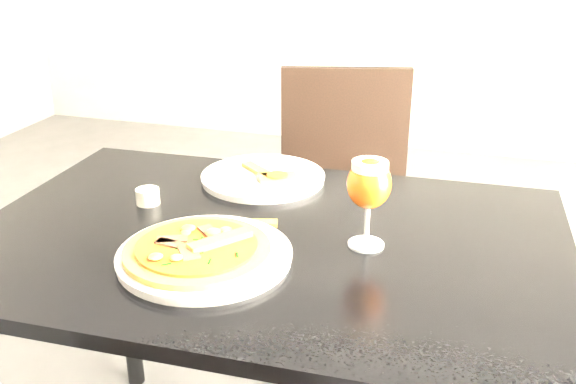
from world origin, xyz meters
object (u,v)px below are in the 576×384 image
(beer_glass, at_px, (369,184))
(chair_far, at_px, (344,207))
(dining_table, at_px, (266,273))
(pizza, at_px, (198,248))

(beer_glass, bearing_deg, chair_far, 105.03)
(chair_far, xyz_separation_m, beer_glass, (0.19, -0.70, 0.37))
(dining_table, xyz_separation_m, beer_glass, (0.20, 0.01, 0.22))
(dining_table, height_order, chair_far, chair_far)
(chair_far, xyz_separation_m, pizza, (-0.10, -0.85, 0.27))
(dining_table, xyz_separation_m, chair_far, (0.02, 0.71, -0.15))
(dining_table, bearing_deg, chair_far, 87.11)
(dining_table, relative_size, chair_far, 1.33)
(chair_far, bearing_deg, dining_table, -105.46)
(chair_far, bearing_deg, beer_glass, -89.19)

